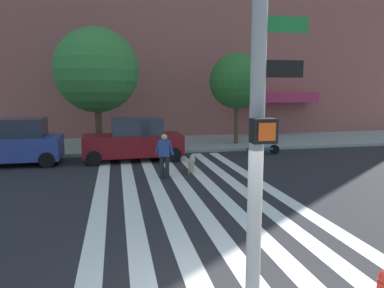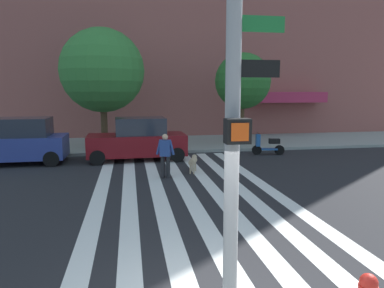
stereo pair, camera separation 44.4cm
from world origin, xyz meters
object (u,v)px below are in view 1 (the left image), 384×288
at_px(street_tree_nearest, 96,70).
at_px(street_tree_middle, 237,81).
at_px(parked_car_behind_first, 134,140).
at_px(pedestrian_dog_walker, 164,153).
at_px(parked_car_near_curb, 11,142).
at_px(dog_on_leash, 191,161).
at_px(parked_scooter, 263,145).
at_px(traffic_light_pole, 261,62).

height_order(street_tree_nearest, street_tree_middle, street_tree_nearest).
distance_m(parked_car_behind_first, street_tree_middle, 7.35).
bearing_deg(parked_car_behind_first, street_tree_middle, 27.46).
height_order(parked_car_behind_first, pedestrian_dog_walker, parked_car_behind_first).
bearing_deg(street_tree_nearest, street_tree_middle, 0.54).
distance_m(street_tree_nearest, pedestrian_dog_walker, 7.99).
distance_m(parked_car_near_curb, parked_car_behind_first, 5.25).
height_order(pedestrian_dog_walker, dog_on_leash, pedestrian_dog_walker).
distance_m(parked_scooter, street_tree_middle, 4.41).
distance_m(parked_scooter, pedestrian_dog_walker, 6.82).
bearing_deg(pedestrian_dog_walker, parked_scooter, 35.15).
height_order(traffic_light_pole, parked_scooter, traffic_light_pole).
bearing_deg(parked_car_near_curb, street_tree_nearest, 40.77).
height_order(traffic_light_pole, street_tree_nearest, street_tree_nearest).
bearing_deg(traffic_light_pole, street_tree_middle, 71.77).
bearing_deg(street_tree_nearest, parked_car_near_curb, -139.23).
height_order(parked_car_near_curb, pedestrian_dog_walker, parked_car_near_curb).
relative_size(pedestrian_dog_walker, dog_on_leash, 1.55).
bearing_deg(dog_on_leash, street_tree_middle, 57.16).
bearing_deg(dog_on_leash, pedestrian_dog_walker, -147.78).
distance_m(traffic_light_pole, parked_scooter, 14.31).
bearing_deg(traffic_light_pole, pedestrian_dog_walker, 89.59).
distance_m(traffic_light_pole, street_tree_nearest, 15.90).
distance_m(traffic_light_pole, parked_car_behind_first, 12.91).
bearing_deg(parked_car_behind_first, parked_car_near_curb, -179.99).
bearing_deg(street_tree_middle, parked_car_behind_first, -152.54).
bearing_deg(pedestrian_dog_walker, parked_car_behind_first, 103.63).
xyz_separation_m(parked_car_near_curb, parked_car_behind_first, (5.25, 0.00, -0.06)).
bearing_deg(dog_on_leash, traffic_light_pole, -97.29).
relative_size(street_tree_nearest, pedestrian_dog_walker, 3.84).
height_order(street_tree_middle, dog_on_leash, street_tree_middle).
distance_m(street_tree_nearest, street_tree_middle, 7.75).
relative_size(traffic_light_pole, street_tree_middle, 1.12).
xyz_separation_m(parked_car_near_curb, pedestrian_dog_walker, (6.16, -3.73, -0.06)).
height_order(traffic_light_pole, street_tree_middle, traffic_light_pole).
relative_size(parked_car_behind_first, dog_on_leash, 4.28).
relative_size(parked_car_near_curb, street_tree_nearest, 0.67).
xyz_separation_m(pedestrian_dog_walker, dog_on_leash, (1.17, 0.74, -0.48)).
height_order(parked_scooter, pedestrian_dog_walker, pedestrian_dog_walker).
bearing_deg(street_tree_nearest, dog_on_leash, -58.06).
relative_size(traffic_light_pole, parked_car_near_curb, 1.37).
height_order(parked_car_behind_first, parked_scooter, parked_car_behind_first).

